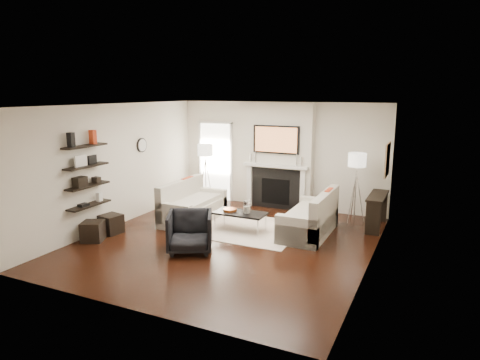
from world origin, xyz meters
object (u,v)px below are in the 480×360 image
at_px(armchair, 190,230).
at_px(loveseat_left_base, 193,212).
at_px(lamp_right_shade, 357,160).
at_px(lamp_left_shade, 205,150).
at_px(ottoman_near, 111,224).
at_px(loveseat_right_base, 308,225).
at_px(coffee_table, 240,213).

bearing_deg(armchair, loveseat_left_base, 91.70).
height_order(loveseat_left_base, lamp_right_shade, lamp_right_shade).
height_order(lamp_left_shade, ottoman_near, lamp_left_shade).
bearing_deg(loveseat_right_base, lamp_right_shade, 61.08).
bearing_deg(lamp_right_shade, lamp_left_shade, -179.63).
distance_m(loveseat_right_base, ottoman_near, 4.17).
relative_size(coffee_table, armchair, 1.33).
distance_m(loveseat_right_base, lamp_left_shade, 3.65).
bearing_deg(lamp_left_shade, loveseat_right_base, -21.65).
bearing_deg(coffee_table, ottoman_near, -152.14).
distance_m(loveseat_left_base, ottoman_near, 1.88).
distance_m(armchair, lamp_right_shade, 4.14).
bearing_deg(armchair, lamp_right_shade, 24.51).
bearing_deg(lamp_right_shade, ottoman_near, -146.44).
height_order(loveseat_right_base, ottoman_near, loveseat_right_base).
distance_m(lamp_right_shade, ottoman_near, 5.57).
height_order(loveseat_right_base, armchair, armchair).
relative_size(coffee_table, lamp_right_shade, 2.75).
xyz_separation_m(loveseat_left_base, lamp_right_shade, (3.41, 1.48, 1.24)).
xyz_separation_m(lamp_left_shade, ottoman_near, (-0.62, -2.97, -1.25)).
bearing_deg(armchair, coffee_table, 48.31).
bearing_deg(lamp_right_shade, loveseat_left_base, -156.50).
bearing_deg(ottoman_near, lamp_right_shade, 33.56).
bearing_deg(coffee_table, lamp_right_shade, 39.33).
height_order(coffee_table, lamp_right_shade, lamp_right_shade).
xyz_separation_m(loveseat_right_base, armchair, (-1.74, -1.88, 0.20)).
height_order(loveseat_left_base, coffee_table, same).
bearing_deg(ottoman_near, lamp_left_shade, 78.22).
relative_size(lamp_right_shade, ottoman_near, 1.00).
relative_size(loveseat_left_base, ottoman_near, 4.50).
bearing_deg(lamp_left_shade, lamp_right_shade, 0.37).
bearing_deg(lamp_right_shade, loveseat_right_base, -118.92).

